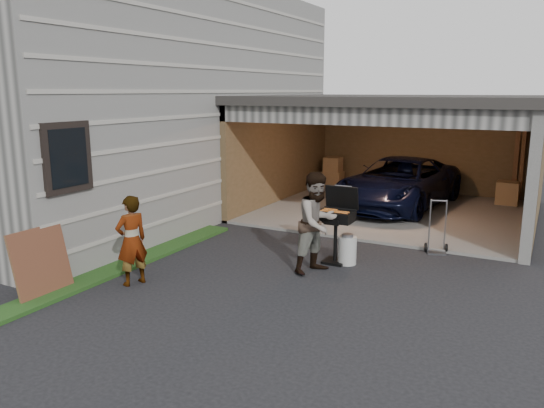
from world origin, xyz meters
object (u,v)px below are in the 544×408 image
(man, at_px, (317,223))
(plywood_panel, at_px, (41,263))
(minivan, at_px, (399,185))
(woman, at_px, (132,241))
(bbq_grill, at_px, (337,219))
(propane_tank, at_px, (347,250))
(hand_truck, at_px, (437,243))

(man, relative_size, plywood_panel, 1.64)
(minivan, distance_m, plywood_panel, 8.97)
(woman, relative_size, man, 0.84)
(woman, distance_m, bbq_grill, 3.52)
(propane_tank, height_order, plywood_panel, plywood_panel)
(plywood_panel, height_order, hand_truck, plywood_panel)
(woman, bearing_deg, man, 147.69)
(plywood_panel, relative_size, hand_truck, 1.02)
(woman, bearing_deg, propane_tank, 152.34)
(hand_truck, bearing_deg, bbq_grill, -153.17)
(bbq_grill, distance_m, hand_truck, 2.15)
(bbq_grill, xyz_separation_m, plywood_panel, (-3.30, -3.53, -0.29))
(bbq_grill, xyz_separation_m, propane_tank, (0.21, 0.01, -0.56))
(woman, height_order, man, man)
(bbq_grill, height_order, propane_tank, bbq_grill)
(minivan, height_order, woman, woman)
(man, bearing_deg, bbq_grill, 12.84)
(minivan, distance_m, bbq_grill, 4.87)
(minivan, height_order, propane_tank, minivan)
(man, height_order, hand_truck, man)
(propane_tank, bearing_deg, plywood_panel, -134.70)
(minivan, relative_size, bbq_grill, 3.35)
(propane_tank, bearing_deg, minivan, 94.43)
(woman, relative_size, propane_tank, 2.91)
(woman, bearing_deg, hand_truck, 153.80)
(woman, distance_m, man, 3.02)
(minivan, bearing_deg, bbq_grill, -81.49)
(bbq_grill, bearing_deg, man, -99.09)
(man, bearing_deg, propane_tank, -3.98)
(propane_tank, height_order, hand_truck, hand_truck)
(minivan, xyz_separation_m, man, (0.07, -5.49, 0.23))
(bbq_grill, distance_m, propane_tank, 0.60)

